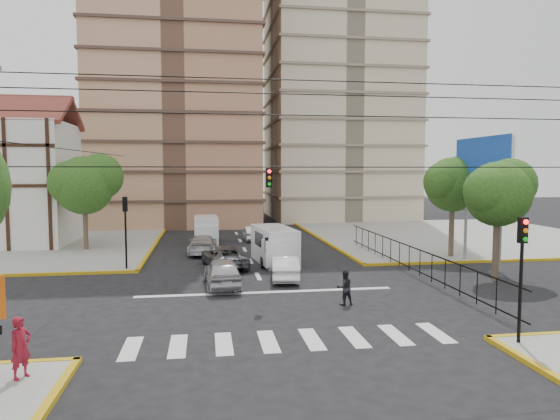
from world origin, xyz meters
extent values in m
plane|color=black|center=(0.00, 0.00, 0.00)|extent=(160.00, 160.00, 0.00)
cube|color=gray|center=(20.00, 20.00, 0.07)|extent=(26.00, 26.00, 0.15)
cube|color=silver|center=(0.00, -6.00, 0.01)|extent=(12.00, 2.40, 0.01)
cube|color=silver|center=(0.00, 1.20, 0.01)|extent=(13.00, 0.40, 0.01)
cube|color=#B27759|center=(-6.00, 36.00, 24.00)|extent=(18.00, 16.00, 48.00)
cube|color=beige|center=(14.00, 40.00, 24.00)|extent=(17.00, 16.00, 48.00)
cube|color=silver|center=(-19.00, 20.00, 5.00)|extent=(10.00, 8.00, 10.00)
cube|color=maroon|center=(-19.00, 21.90, 10.90)|extent=(10.80, 4.25, 2.65)
cylinder|color=slate|center=(14.50, 4.00, 2.15)|extent=(0.20, 0.20, 4.00)
cylinder|color=slate|center=(14.50, 8.00, 2.15)|extent=(0.20, 0.20, 4.00)
cube|color=silver|center=(14.50, 6.00, 6.15)|extent=(0.25, 6.00, 4.00)
cube|color=blue|center=(14.30, 6.00, 6.15)|extent=(0.08, 6.20, 4.20)
cylinder|color=#473828|center=(13.00, 2.00, 2.10)|extent=(0.36, 0.36, 4.20)
sphere|color=#1B4413|center=(13.00, 2.00, 4.84)|extent=(3.60, 3.60, 3.60)
sphere|color=#1B4413|center=(13.90, 2.30, 5.38)|extent=(2.88, 2.88, 2.88)
sphere|color=#1B4413|center=(12.28, 1.70, 5.03)|extent=(2.70, 2.70, 2.70)
cylinder|color=#473828|center=(14.00, 9.00, 2.24)|extent=(0.36, 0.36, 4.48)
sphere|color=#1B4413|center=(14.00, 9.00, 5.16)|extent=(3.80, 3.80, 3.80)
sphere|color=#1B4413|center=(14.95, 9.30, 5.73)|extent=(3.04, 3.04, 3.04)
sphere|color=#1B4413|center=(13.24, 8.70, 5.35)|extent=(2.85, 2.85, 2.85)
cylinder|color=#473828|center=(-12.00, 16.00, 2.10)|extent=(0.36, 0.36, 4.20)
sphere|color=#1B4413|center=(-12.00, 16.00, 5.00)|extent=(4.40, 4.40, 4.40)
sphere|color=#1B4413|center=(-10.90, 16.30, 5.67)|extent=(3.52, 3.52, 3.52)
sphere|color=#1B4413|center=(-12.88, 15.70, 5.22)|extent=(3.30, 3.30, 3.30)
cylinder|color=black|center=(7.80, -7.80, 1.90)|extent=(0.12, 0.12, 3.50)
cube|color=black|center=(7.80, -7.80, 4.10)|extent=(0.28, 0.22, 0.90)
sphere|color=#FF0C0C|center=(7.80, -7.80, 4.40)|extent=(0.17, 0.17, 0.17)
cylinder|color=black|center=(-7.80, 7.80, 1.90)|extent=(0.12, 0.12, 3.50)
cube|color=black|center=(-7.80, 7.80, 4.10)|extent=(0.28, 0.22, 0.90)
sphere|color=#FF0C0C|center=(-7.80, 7.80, 4.40)|extent=(0.17, 0.17, 0.17)
cube|color=black|center=(0.00, 0.00, 5.80)|extent=(0.28, 0.22, 0.90)
cylinder|color=black|center=(0.00, -9.00, 6.25)|extent=(18.00, 0.03, 0.03)
cube|color=silver|center=(1.53, 9.12, 1.18)|extent=(2.67, 5.36, 2.37)
cube|color=silver|center=(1.53, 7.06, 1.03)|extent=(2.09, 1.46, 1.65)
cube|color=black|center=(1.53, 6.70, 1.60)|extent=(1.90, 0.33, 0.93)
cylinder|color=black|center=(0.55, 7.47, 0.36)|extent=(0.25, 0.72, 0.72)
cylinder|color=black|center=(2.51, 7.47, 0.36)|extent=(0.25, 0.72, 0.72)
cylinder|color=black|center=(0.55, 10.77, 0.36)|extent=(0.25, 0.72, 0.72)
cylinder|color=black|center=(2.51, 10.77, 0.36)|extent=(0.25, 0.72, 0.72)
cube|color=silver|center=(-2.94, 18.80, 1.11)|extent=(2.00, 4.84, 2.21)
cube|color=silver|center=(-2.94, 16.88, 0.96)|extent=(1.85, 1.18, 1.54)
cube|color=black|center=(-2.94, 16.54, 1.49)|extent=(1.78, 0.13, 0.87)
cylinder|color=black|center=(-3.85, 17.27, 0.34)|extent=(0.25, 0.67, 0.67)
cylinder|color=black|center=(-2.02, 17.27, 0.34)|extent=(0.25, 0.67, 0.67)
cylinder|color=black|center=(-3.85, 20.34, 0.34)|extent=(0.25, 0.67, 0.67)
cylinder|color=black|center=(-2.02, 20.34, 0.34)|extent=(0.25, 0.67, 0.67)
imported|color=#AFAEB3|center=(-2.13, 2.78, 0.77)|extent=(2.05, 4.60, 1.54)
imported|color=white|center=(1.41, 3.96, 0.69)|extent=(1.93, 4.31, 1.37)
imported|color=#515358|center=(-1.83, 8.03, 0.69)|extent=(3.13, 5.31, 1.39)
imported|color=silver|center=(-3.20, 13.46, 0.71)|extent=(2.25, 4.98, 1.41)
imported|color=black|center=(3.31, 15.61, 0.64)|extent=(1.55, 3.75, 1.27)
imported|color=silver|center=(1.07, 19.91, 0.64)|extent=(1.42, 3.90, 1.27)
imported|color=maroon|center=(-8.32, -8.41, 1.05)|extent=(0.73, 0.79, 1.81)
imported|color=black|center=(3.26, -1.66, 0.80)|extent=(0.87, 0.73, 1.61)
camera|label=1|loc=(-3.00, -23.38, 6.16)|focal=32.00mm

